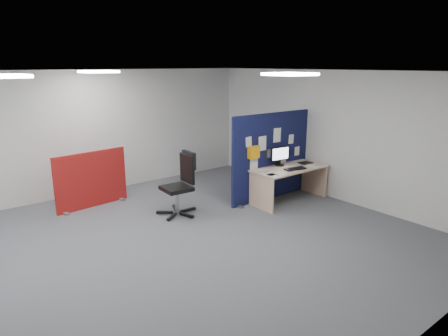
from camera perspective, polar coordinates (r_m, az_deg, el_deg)
floor at (r=6.30m, az=-11.49°, el=-12.18°), size 9.00×9.00×0.00m
ceiling at (r=5.64m, az=-12.91°, el=13.13°), size 9.00×7.00×0.02m
wall_back at (r=9.04m, az=-22.12°, el=4.26°), size 9.00×0.02×2.70m
wall_front at (r=3.26m, az=17.20°, el=-12.78°), size 9.00×0.02×2.70m
wall_right at (r=8.73m, az=15.36°, el=4.48°), size 0.02×7.00×2.70m
ceiling_lights at (r=6.39m, az=-12.80°, el=13.01°), size 4.10×4.10×0.04m
navy_divider at (r=8.52m, az=6.94°, el=1.70°), size 2.23×0.30×1.84m
main_desk at (r=8.45m, az=9.13°, el=-1.04°), size 1.67×0.74×0.73m
monitor_main at (r=8.46m, az=7.98°, el=1.82°), size 0.46×0.19×0.40m
keyboard at (r=8.26m, az=10.11°, el=-0.10°), size 0.48×0.27×0.02m
mouse at (r=8.52m, az=11.10°, el=0.32°), size 0.11×0.08×0.03m
paper_tray at (r=8.82m, az=11.56°, el=0.74°), size 0.29×0.23×0.01m
red_divider at (r=8.43m, az=-18.40°, el=-1.66°), size 1.51×0.30×1.13m
office_chair at (r=7.64m, az=-6.03°, el=-1.70°), size 0.76×0.79×1.19m
desk_papers at (r=8.06m, az=8.05°, el=-0.47°), size 1.39×0.71×0.00m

